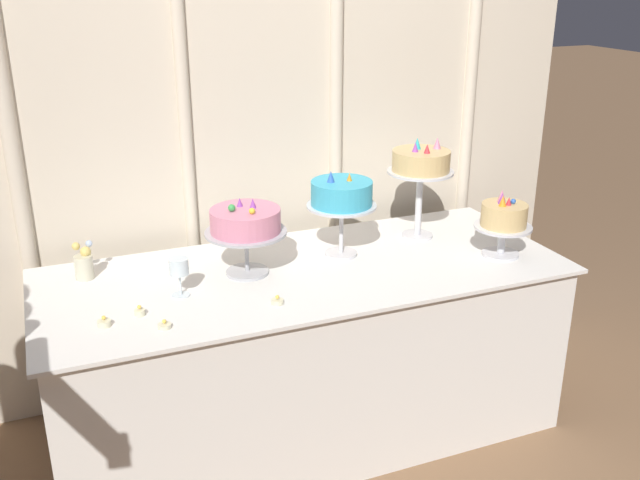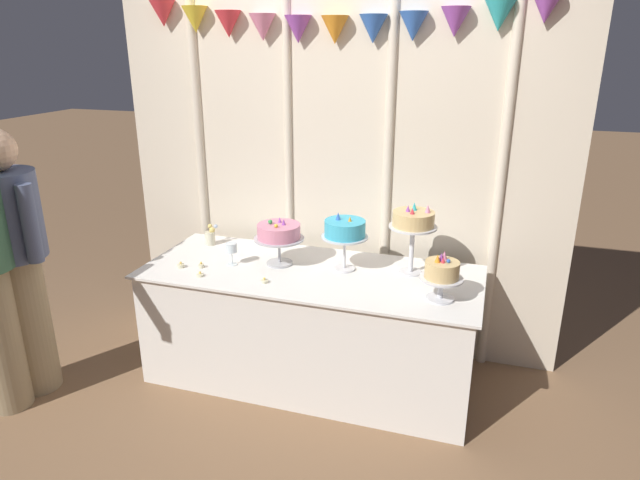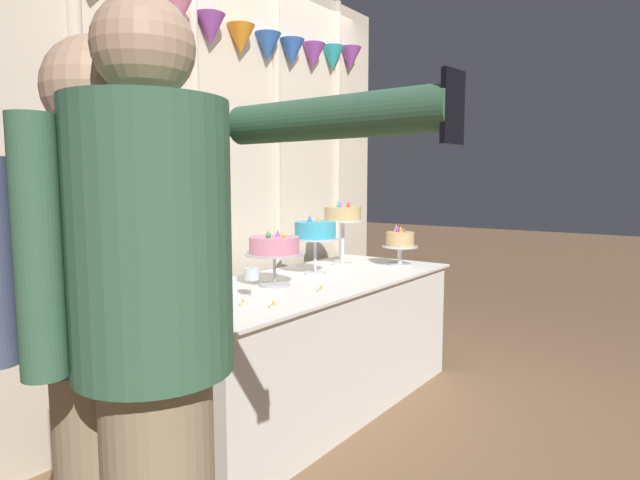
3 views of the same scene
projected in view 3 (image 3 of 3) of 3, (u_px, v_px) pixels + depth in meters
name	position (u px, v px, depth m)	size (l,w,h in m)	color
ground_plane	(322.00, 411.00, 2.91)	(24.00, 24.00, 0.00)	#846042
draped_curtain	(237.00, 161.00, 3.13)	(2.97, 0.17, 2.58)	beige
cake_table	(308.00, 344.00, 2.93)	(2.02, 0.82, 0.73)	white
cake_display_leftmost	(274.00, 248.00, 2.72)	(0.31, 0.31, 0.29)	#B2B2B7
cake_display_midleft	(315.00, 232.00, 3.06)	(0.28, 0.28, 0.35)	silver
cake_display_midright	(343.00, 217.00, 3.41)	(0.28, 0.28, 0.43)	silver
cake_display_rightmost	(400.00, 242.00, 3.40)	(0.23, 0.23, 0.27)	silver
wine_glass	(252.00, 275.00, 2.46)	(0.07, 0.07, 0.14)	silver
flower_vase	(160.00, 288.00, 2.39)	(0.08, 0.09, 0.13)	beige
tealight_far_left	(229.00, 310.00, 2.16)	(0.04, 0.04, 0.04)	beige
tealight_near_left	(244.00, 304.00, 2.28)	(0.04, 0.04, 0.04)	beige
tealight_near_right	(273.00, 306.00, 2.26)	(0.04, 0.04, 0.03)	beige
tealight_far_right	(322.00, 290.00, 2.59)	(0.04, 0.04, 0.03)	beige
guest_girl_blue_dress	(157.00, 354.00, 1.11)	(0.47, 0.79, 1.64)	#9E8966
guest_man_pink_jacket	(108.00, 352.00, 1.25)	(0.52, 0.45, 1.59)	#9E8966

